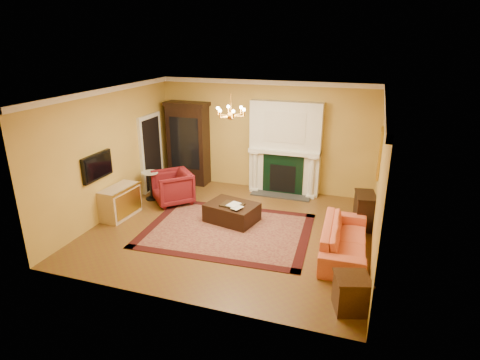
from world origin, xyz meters
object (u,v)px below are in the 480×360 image
at_px(commode, 120,202).
at_px(console_table, 364,211).
at_px(china_cabinet, 189,145).
at_px(leather_ottoman, 232,212).
at_px(end_table, 351,294).
at_px(wingback_armchair, 173,186).
at_px(pedestal_table, 151,184).
at_px(coral_sofa, 345,234).

distance_m(commode, console_table, 5.65).
distance_m(china_cabinet, leather_ottoman, 3.10).
distance_m(china_cabinet, end_table, 6.75).
xyz_separation_m(wingback_armchair, leather_ottoman, (1.81, -0.56, -0.24)).
height_order(pedestal_table, commode, pedestal_table).
relative_size(wingback_armchair, leather_ottoman, 0.82).
bearing_deg(china_cabinet, pedestal_table, -103.33).
bearing_deg(pedestal_table, end_table, -29.59).
xyz_separation_m(china_cabinet, commode, (-0.53, -2.71, -0.75)).
height_order(wingback_armchair, end_table, wingback_armchair).
distance_m(commode, leather_ottoman, 2.68).
bearing_deg(china_cabinet, console_table, -15.23).
distance_m(end_table, console_table, 3.11).
relative_size(pedestal_table, end_table, 1.35).
bearing_deg(pedestal_table, china_cabinet, 75.74).
bearing_deg(wingback_armchair, end_table, 13.38).
height_order(china_cabinet, commode, china_cabinet).
bearing_deg(wingback_armchair, coral_sofa, 30.34).
relative_size(wingback_armchair, console_table, 1.22).
xyz_separation_m(coral_sofa, leather_ottoman, (-2.60, 0.69, -0.19)).
height_order(coral_sofa, leather_ottoman, coral_sofa).
relative_size(commode, end_table, 1.77).
bearing_deg(leather_ottoman, pedestal_table, 179.34).
bearing_deg(end_table, china_cabinet, 137.20).
distance_m(wingback_armchair, commode, 1.40).
height_order(end_table, leather_ottoman, end_table).
xyz_separation_m(china_cabinet, wingback_armchair, (0.26, -1.56, -0.67)).
height_order(china_cabinet, end_table, china_cabinet).
relative_size(end_table, leather_ottoman, 0.51).
relative_size(console_table, leather_ottoman, 0.68).
xyz_separation_m(pedestal_table, coral_sofa, (5.06, -1.27, -0.02)).
xyz_separation_m(commode, end_table, (5.45, -1.84, -0.09)).
relative_size(china_cabinet, coral_sofa, 1.05).
bearing_deg(commode, end_table, -15.07).
relative_size(end_table, console_table, 0.74).
relative_size(china_cabinet, pedestal_table, 2.95).
bearing_deg(console_table, coral_sofa, -112.27).
xyz_separation_m(china_cabinet, coral_sofa, (4.67, -2.81, -0.71)).
height_order(pedestal_table, coral_sofa, coral_sofa).
distance_m(wingback_armchair, pedestal_table, 0.65).
bearing_deg(pedestal_table, leather_ottoman, -13.20).
bearing_deg(leather_ottoman, china_cabinet, 146.93).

